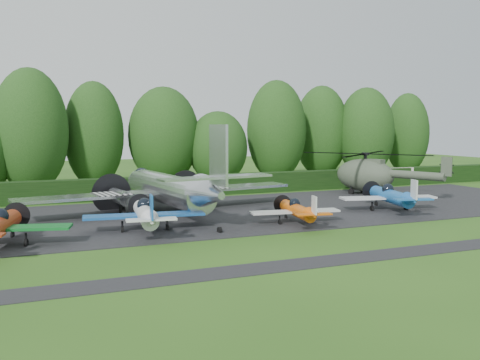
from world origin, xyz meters
name	(u,v)px	position (x,y,z in m)	size (l,w,h in m)	color
ground	(230,242)	(0.00, 0.00, 0.00)	(160.00, 160.00, 0.00)	#274D15
apron	(182,216)	(0.00, 10.00, 0.00)	(70.00, 18.00, 0.01)	black
taxiway_verge	(274,267)	(0.00, -6.00, 0.00)	(70.00, 2.00, 0.00)	black
hedgerow	(149,198)	(0.00, 21.00, 0.00)	(90.00, 1.60, 2.00)	black
transport_plane	(169,189)	(-0.75, 10.90, 2.01)	(22.45, 17.21, 7.19)	silver
light_plane_white	(145,214)	(-3.97, 4.73, 1.24)	(7.77, 8.17, 2.99)	silver
light_plane_orange	(297,210)	(6.38, 3.46, 1.02)	(6.38, 6.71, 2.45)	#D4570C
light_plane_blue	(391,196)	(16.04, 5.60, 1.25)	(7.79, 8.19, 2.99)	#1A58A0
helicopter	(365,172)	(20.43, 15.16, 2.25)	(13.00, 15.22, 4.19)	#3D4A38
sign_board	(399,173)	(28.93, 20.50, 1.38)	(3.63, 0.14, 2.04)	#3F3326
tree_1	(31,131)	(-10.15, 29.20, 6.33)	(7.43, 7.43, 12.67)	black
tree_3	(407,134)	(39.40, 31.97, 5.68)	(6.11, 6.11, 11.39)	black
tree_6	(321,131)	(26.19, 33.23, 6.06)	(7.23, 7.23, 12.14)	black
tree_7	(94,135)	(-3.58, 31.91, 5.85)	(6.48, 6.48, 11.73)	black
tree_8	(164,136)	(4.30, 31.98, 5.66)	(8.20, 8.20, 11.34)	black
tree_9	(276,131)	(18.31, 30.86, 6.21)	(7.35, 7.35, 12.45)	black
tree_10	(366,133)	(30.97, 29.92, 5.90)	(7.39, 7.39, 11.82)	black
tree_11	(218,148)	(10.26, 29.97, 4.26)	(6.97, 6.97, 8.53)	black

